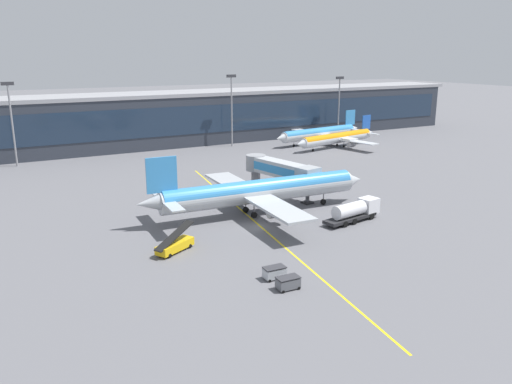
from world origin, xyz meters
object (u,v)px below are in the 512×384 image
(fuel_tanker, at_px, (355,210))
(commuter_jet_far, at_px, (320,133))
(main_airliner, at_px, (259,191))
(commuter_jet_near, at_px, (337,138))
(baggage_cart_0, at_px, (288,283))
(belt_loader, at_px, (175,245))
(baggage_cart_1, at_px, (274,272))

(fuel_tanker, xyz_separation_m, commuter_jet_far, (38.14, 63.42, 1.31))
(main_airliner, height_order, commuter_jet_near, main_airliner)
(main_airliner, xyz_separation_m, baggage_cart_0, (-11.02, -26.56, -3.19))
(main_airliner, relative_size, belt_loader, 6.19)
(baggage_cart_0, distance_m, commuter_jet_far, 99.97)
(commuter_jet_near, bearing_deg, belt_loader, -141.72)
(commuter_jet_far, bearing_deg, main_airliner, -133.34)
(baggage_cart_0, bearing_deg, commuter_jet_far, 52.52)
(commuter_jet_near, bearing_deg, baggage_cart_1, -131.95)
(baggage_cart_1, xyz_separation_m, commuter_jet_far, (60.71, 76.12, 2.28))
(baggage_cart_1, xyz_separation_m, commuter_jet_near, (61.21, 68.09, 1.93))
(baggage_cart_0, bearing_deg, fuel_tanker, 35.04)
(baggage_cart_0, height_order, commuter_jet_far, commuter_jet_far)
(main_airliner, distance_m, baggage_cart_1, 25.98)
(baggage_cart_0, xyz_separation_m, baggage_cart_1, (0.10, 3.20, 0.00))
(fuel_tanker, distance_m, baggage_cart_0, 27.70)
(fuel_tanker, bearing_deg, main_airliner, 137.54)
(main_airliner, height_order, baggage_cart_1, main_airliner)
(fuel_tanker, relative_size, baggage_cart_0, 4.10)
(baggage_cart_1, relative_size, commuter_jet_far, 0.08)
(commuter_jet_near, bearing_deg, main_airliner, -138.35)
(main_airliner, distance_m, commuter_jet_near, 67.31)
(baggage_cart_0, relative_size, commuter_jet_near, 0.08)
(fuel_tanker, relative_size, baggage_cart_1, 4.10)
(belt_loader, height_order, baggage_cart_1, belt_loader)
(belt_loader, xyz_separation_m, baggage_cart_1, (7.44, -13.92, -0.21))
(baggage_cart_0, relative_size, baggage_cart_1, 1.00)
(fuel_tanker, distance_m, belt_loader, 30.05)
(belt_loader, xyz_separation_m, commuter_jet_near, (68.65, 54.17, 1.72))
(commuter_jet_far, xyz_separation_m, commuter_jet_near, (0.50, -8.03, -0.35))
(main_airliner, relative_size, commuter_jet_far, 1.25)
(baggage_cart_1, bearing_deg, commuter_jet_near, 48.05)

